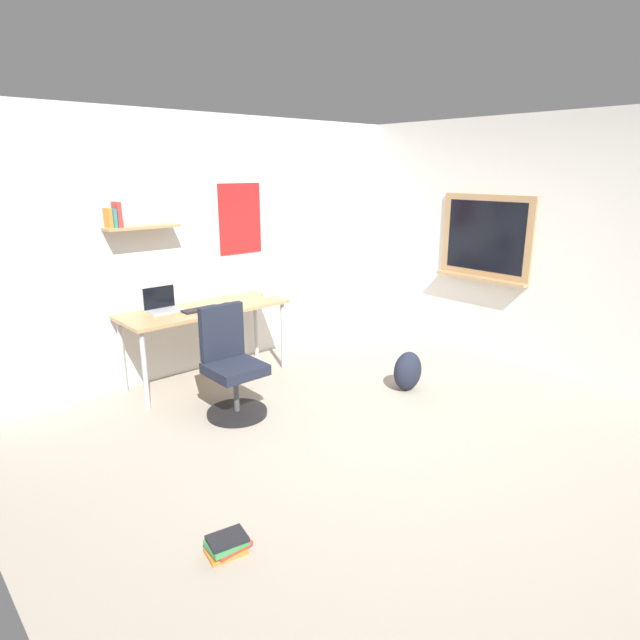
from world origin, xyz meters
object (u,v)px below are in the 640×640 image
at_px(keyboard, 201,309).
at_px(coffee_mug, 266,292).
at_px(laptop, 162,305).
at_px(backpack, 408,371).
at_px(desk, 205,314).
at_px(book_stack_on_floor, 227,545).
at_px(computer_mouse, 226,304).
at_px(office_chair, 231,369).

xyz_separation_m(keyboard, coffee_mug, (0.81, 0.05, 0.04)).
relative_size(laptop, backpack, 0.81).
relative_size(desk, book_stack_on_floor, 6.57).
distance_m(coffee_mug, book_stack_on_floor, 3.11).
xyz_separation_m(computer_mouse, backpack, (1.10, -1.43, -0.58)).
xyz_separation_m(laptop, keyboard, (0.29, -0.23, -0.04)).
relative_size(coffee_mug, backpack, 0.24).
distance_m(keyboard, computer_mouse, 0.28).
bearing_deg(computer_mouse, desk, 158.61).
xyz_separation_m(coffee_mug, backpack, (0.58, -1.48, -0.61)).
xyz_separation_m(desk, computer_mouse, (0.20, -0.08, 0.09)).
bearing_deg(desk, book_stack_on_floor, -117.92).
xyz_separation_m(backpack, book_stack_on_floor, (-2.53, -0.82, -0.14)).
relative_size(computer_mouse, book_stack_on_floor, 0.41).
relative_size(backpack, book_stack_on_floor, 1.53).
distance_m(keyboard, backpack, 2.07).
height_order(keyboard, backpack, keyboard).
bearing_deg(keyboard, computer_mouse, 0.00).
bearing_deg(backpack, computer_mouse, 127.57).
xyz_separation_m(office_chair, laptop, (-0.14, 0.97, 0.40)).
bearing_deg(book_stack_on_floor, office_chair, 56.42).
distance_m(laptop, keyboard, 0.37).
xyz_separation_m(laptop, coffee_mug, (1.09, -0.18, -0.01)).
bearing_deg(laptop, desk, -21.76).
relative_size(computer_mouse, backpack, 0.27).
height_order(laptop, keyboard, laptop).
xyz_separation_m(keyboard, computer_mouse, (0.28, 0.00, 0.01)).
distance_m(office_chair, keyboard, 0.84).
xyz_separation_m(desk, keyboard, (-0.08, -0.08, 0.08)).
height_order(desk, book_stack_on_floor, desk).
distance_m(keyboard, coffee_mug, 0.81).
bearing_deg(backpack, desk, 130.72).
relative_size(desk, office_chair, 1.73).
xyz_separation_m(desk, coffee_mug, (0.72, -0.03, 0.12)).
bearing_deg(coffee_mug, book_stack_on_floor, -130.40).
bearing_deg(backpack, keyboard, 133.97).
bearing_deg(office_chair, keyboard, 78.44).
bearing_deg(laptop, backpack, -44.79).
bearing_deg(desk, laptop, 158.24).
xyz_separation_m(laptop, book_stack_on_floor, (-0.86, -2.47, -0.76)).
bearing_deg(keyboard, book_stack_on_floor, -117.10).
bearing_deg(coffee_mug, computer_mouse, -174.57).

